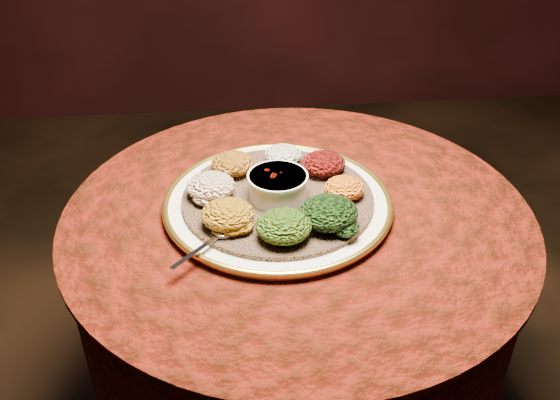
{
  "coord_description": "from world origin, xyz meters",
  "views": [
    {
      "loc": [
        -0.14,
        -1.03,
        1.47
      ],
      "look_at": [
        -0.04,
        0.01,
        0.76
      ],
      "focal_mm": 40.0,
      "sensor_mm": 36.0,
      "label": 1
    }
  ],
  "objects": [
    {
      "name": "portion_mixveg",
      "position": [
        -0.04,
        -0.12,
        0.79
      ],
      "size": [
        0.1,
        0.1,
        0.05
      ],
      "primitive_type": "ellipsoid",
      "color": "#A7400A",
      "rests_on": "injera"
    },
    {
      "name": "platter",
      "position": [
        -0.04,
        0.02,
        0.75
      ],
      "size": [
        0.47,
        0.47,
        0.02
      ],
      "rotation": [
        0.0,
        0.0,
        0.05
      ],
      "color": "silver",
      "rests_on": "table"
    },
    {
      "name": "table",
      "position": [
        0.0,
        0.0,
        0.55
      ],
      "size": [
        0.96,
        0.96,
        0.73
      ],
      "color": "black",
      "rests_on": "ground"
    },
    {
      "name": "portion_kitfo",
      "position": [
        0.07,
        0.1,
        0.78
      ],
      "size": [
        0.09,
        0.09,
        0.04
      ],
      "primitive_type": "ellipsoid",
      "color": "black",
      "rests_on": "injera"
    },
    {
      "name": "portion_kik",
      "position": [
        -0.14,
        -0.07,
        0.79
      ],
      "size": [
        0.1,
        0.1,
        0.05
      ],
      "primitive_type": "ellipsoid",
      "color": "#A35D0E",
      "rests_on": "injera"
    },
    {
      "name": "portion_gomen",
      "position": [
        0.05,
        -0.09,
        0.79
      ],
      "size": [
        0.11,
        0.11,
        0.05
      ],
      "primitive_type": "ellipsoid",
      "color": "black",
      "rests_on": "injera"
    },
    {
      "name": "portion_timatim",
      "position": [
        -0.17,
        0.03,
        0.79
      ],
      "size": [
        0.1,
        0.09,
        0.05
      ],
      "primitive_type": "ellipsoid",
      "color": "maroon",
      "rests_on": "injera"
    },
    {
      "name": "stew_bowl",
      "position": [
        -0.04,
        0.02,
        0.79
      ],
      "size": [
        0.12,
        0.12,
        0.05
      ],
      "color": "silver",
      "rests_on": "injera"
    },
    {
      "name": "portion_ayib",
      "position": [
        -0.01,
        0.15,
        0.78
      ],
      "size": [
        0.08,
        0.08,
        0.04
      ],
      "primitive_type": "ellipsoid",
      "color": "white",
      "rests_on": "injera"
    },
    {
      "name": "spoon",
      "position": [
        -0.16,
        -0.11,
        0.77
      ],
      "size": [
        0.12,
        0.11,
        0.01
      ],
      "rotation": [
        0.0,
        0.0,
        -2.34
      ],
      "color": "silver",
      "rests_on": "injera"
    },
    {
      "name": "injera",
      "position": [
        -0.04,
        0.02,
        0.76
      ],
      "size": [
        0.5,
        0.5,
        0.01
      ],
      "primitive_type": "cylinder",
      "rotation": [
        0.0,
        0.0,
        -0.36
      ],
      "color": "brown",
      "rests_on": "platter"
    },
    {
      "name": "portion_shiro",
      "position": [
        -0.13,
        0.12,
        0.78
      ],
      "size": [
        0.09,
        0.09,
        0.04
      ],
      "primitive_type": "ellipsoid",
      "color": "#995312",
      "rests_on": "injera"
    },
    {
      "name": "portion_tikil",
      "position": [
        0.1,
        0.01,
        0.78
      ],
      "size": [
        0.08,
        0.08,
        0.04
      ],
      "primitive_type": "ellipsoid",
      "color": "#AA6D0E",
      "rests_on": "injera"
    }
  ]
}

